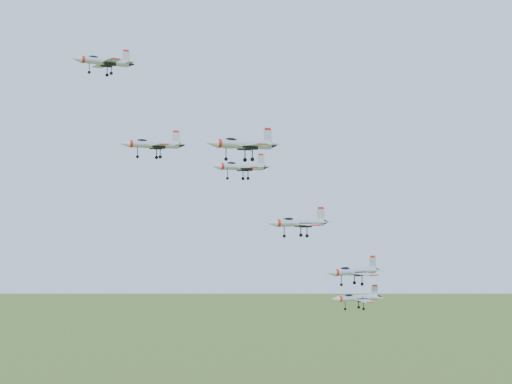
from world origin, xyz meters
TOP-DOWN VIEW (x-y plane):
  - jet_lead at (-13.98, 12.47)m, footprint 11.81×9.75m
  - jet_left_high at (-9.80, 1.56)m, footprint 11.64×9.75m
  - jet_right_high at (-4.96, -18.45)m, footprint 12.38×10.25m
  - jet_left_low at (13.94, 10.56)m, footprint 12.69×10.59m
  - jet_right_low at (9.09, -14.11)m, footprint 11.83×9.91m
  - jet_trail at (35.11, 0.85)m, footprint 13.87×11.48m
  - jet_extra at (38.54, 3.61)m, footprint 11.84×10.04m

SIDE VIEW (x-z plane):
  - jet_extra at x=38.54m, z-range 116.84..120.05m
  - jet_trail at x=35.11m, z-range 122.61..126.32m
  - jet_right_low at x=9.09m, z-range 133.90..137.06m
  - jet_left_low at x=13.94m, z-range 143.91..147.30m
  - jet_right_high at x=-4.96m, z-range 145.98..149.29m
  - jet_left_high at x=-9.80m, z-range 147.01..150.13m
  - jet_lead at x=-13.98m, z-range 162.19..165.34m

